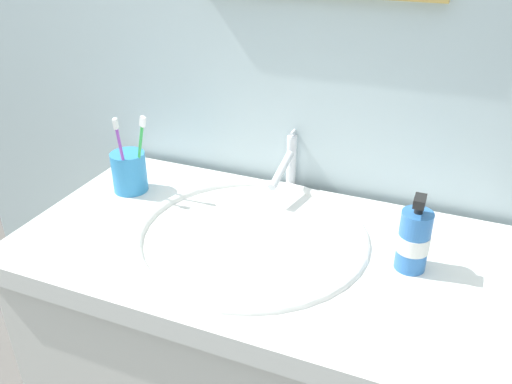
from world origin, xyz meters
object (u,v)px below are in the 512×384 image
(toothbrush_green, at_px, (140,150))
(toothbrush_cup, at_px, (129,172))
(toothbrush_purple, at_px, (121,152))
(faucet, at_px, (288,163))
(soap_dispenser, at_px, (414,240))

(toothbrush_green, bearing_deg, toothbrush_cup, 169.85)
(toothbrush_cup, xyz_separation_m, toothbrush_purple, (0.01, -0.04, 0.07))
(toothbrush_purple, bearing_deg, faucet, 29.44)
(toothbrush_purple, bearing_deg, toothbrush_cup, 110.04)
(toothbrush_cup, bearing_deg, soap_dispenser, -5.42)
(toothbrush_cup, xyz_separation_m, toothbrush_green, (0.04, -0.01, 0.07))
(toothbrush_cup, distance_m, toothbrush_green, 0.08)
(soap_dispenser, bearing_deg, toothbrush_cup, 174.58)
(toothbrush_cup, bearing_deg, toothbrush_purple, -69.96)
(faucet, height_order, toothbrush_purple, toothbrush_purple)
(faucet, relative_size, soap_dispenser, 1.10)
(toothbrush_cup, relative_size, toothbrush_purple, 0.49)
(toothbrush_purple, bearing_deg, soap_dispenser, -2.36)
(faucet, bearing_deg, soap_dispenser, -33.83)
(soap_dispenser, bearing_deg, toothbrush_green, 174.90)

